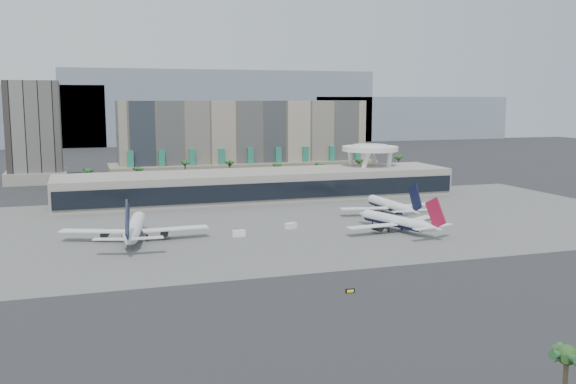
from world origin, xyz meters
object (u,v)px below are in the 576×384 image
object	(u,v)px
airliner_right	(391,205)
taxiway_sign	(350,291)
airliner_left	(134,228)
service_vehicle_a	(239,233)
service_vehicle_b	(291,226)
airliner_centre	(397,221)

from	to	relation	value
airliner_right	taxiway_sign	distance (m)	100.51
airliner_left	service_vehicle_a	xyz separation A→B (m)	(31.64, -3.28, -3.04)
airliner_left	service_vehicle_a	distance (m)	31.95
service_vehicle_b	service_vehicle_a	bearing A→B (deg)	174.98
service_vehicle_a	airliner_left	bearing A→B (deg)	177.79
airliner_left	airliner_right	bearing A→B (deg)	19.33
service_vehicle_a	taxiway_sign	xyz separation A→B (m)	(9.58, -65.42, -0.51)
airliner_right	service_vehicle_b	world-z (taller)	airliner_right
airliner_right	taxiway_sign	xyz separation A→B (m)	(-53.49, -85.04, -3.04)
airliner_left	airliner_right	xyz separation A→B (m)	(94.71, 16.34, -0.50)
taxiway_sign	airliner_right	bearing A→B (deg)	61.73
airliner_left	taxiway_sign	size ratio (longest dim) A/B	21.26
airliner_right	service_vehicle_b	xyz separation A→B (m)	(-43.55, -12.91, -2.56)
airliner_centre	taxiway_sign	size ratio (longest dim) A/B	17.49
service_vehicle_a	airliner_centre	bearing A→B (deg)	-5.70
airliner_right	taxiway_sign	size ratio (longest dim) A/B	18.73
service_vehicle_b	taxiway_sign	size ratio (longest dim) A/B	1.74
airliner_centre	airliner_right	world-z (taller)	airliner_right
airliner_right	service_vehicle_a	distance (m)	66.10
airliner_centre	taxiway_sign	distance (m)	70.46
service_vehicle_a	service_vehicle_b	bearing A→B (deg)	22.68
airliner_centre	airliner_right	bearing A→B (deg)	49.45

